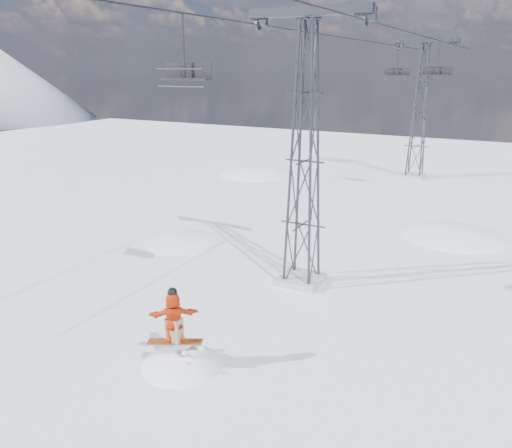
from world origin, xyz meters
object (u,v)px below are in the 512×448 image
object	(u,v)px
lift_tower_near	(305,162)
snowboarder_jump	(184,407)
lift_chair_near	(186,73)
lift_tower_far	(420,114)

from	to	relation	value
lift_tower_near	snowboarder_jump	xyz separation A→B (m)	(-0.89, -7.78, -7.10)
lift_tower_near	lift_chair_near	distance (m)	6.59
lift_tower_far	lift_chair_near	xyz separation A→B (m)	(-2.20, -30.08, 3.57)
lift_tower_far	snowboarder_jump	distance (m)	33.55
snowboarder_jump	lift_chair_near	bearing A→B (deg)	115.92
lift_tower_far	lift_chair_near	size ratio (longest dim) A/B	5.05
lift_chair_near	snowboarder_jump	bearing A→B (deg)	-64.08
lift_tower_near	snowboarder_jump	distance (m)	10.57
lift_tower_near	lift_tower_far	xyz separation A→B (m)	(0.00, 25.00, 0.00)
lift_tower_far	snowboarder_jump	world-z (taller)	lift_tower_far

